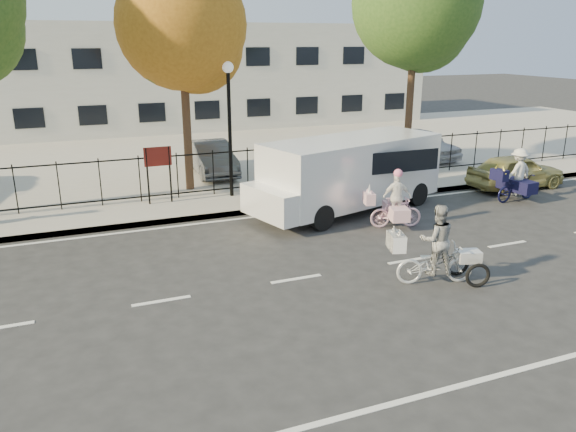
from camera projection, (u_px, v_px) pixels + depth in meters
name	position (u px, v px, depth m)	size (l,w,h in m)	color
ground	(296.00, 279.00, 12.58)	(120.00, 120.00, 0.00)	#333334
road_markings	(296.00, 279.00, 12.58)	(60.00, 9.52, 0.01)	silver
curb	(232.00, 214.00, 17.03)	(60.00, 0.10, 0.15)	#A8A399
sidewalk	(223.00, 205.00, 17.96)	(60.00, 2.20, 0.15)	#A8A399
parking_lot	(171.00, 154.00, 25.83)	(60.00, 15.60, 0.15)	#A8A399
iron_fence	(213.00, 172.00, 18.68)	(58.00, 0.06, 1.50)	black
building	(137.00, 76.00, 33.80)	(34.00, 10.00, 6.00)	silver
lamppost	(229.00, 106.00, 17.84)	(0.36, 0.36, 4.33)	black
street_sign	(158.00, 164.00, 17.52)	(0.85, 0.06, 1.80)	black
zebra_trike	(436.00, 253.00, 12.19)	(2.09, 1.23, 1.79)	white
unicorn_bike	(395.00, 206.00, 15.84)	(1.73, 1.24, 1.71)	#F4B9CF
bull_bike	(517.00, 180.00, 18.46)	(1.92, 1.33, 1.76)	#101137
white_van	(348.00, 171.00, 17.30)	(6.80, 3.65, 2.25)	white
gold_sedan	(516.00, 171.00, 20.06)	(1.46, 3.63, 1.24)	tan
lot_car_c	(212.00, 158.00, 21.54)	(1.33, 3.82, 1.26)	#4A4D51
lot_car_d	(422.00, 143.00, 24.44)	(1.51, 3.77, 1.28)	#B3B4BB
tree_mid	(186.00, 31.00, 18.10)	(4.19, 4.19, 7.69)	#442D1D
tree_east	(418.00, 9.00, 20.98)	(4.82, 4.82, 8.84)	#442D1D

